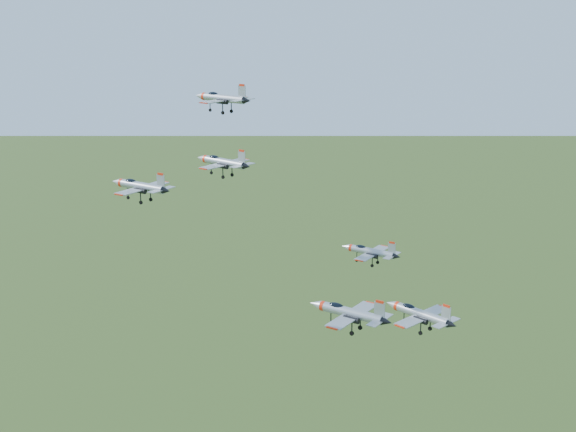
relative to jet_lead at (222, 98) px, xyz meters
The scene contains 6 objects.
jet_lead is the anchor object (origin of this frame).
jet_left_high 19.09m from the jet_lead, 56.78° to the right, with size 11.54×9.69×3.10m.
jet_right_high 38.35m from the jet_lead, 73.79° to the right, with size 10.62×8.80×2.84m.
jet_left_low 39.12m from the jet_lead, 12.48° to the right, with size 10.50×8.70×2.81m.
jet_right_low 50.79m from the jet_lead, 34.58° to the right, with size 12.95×10.74×3.46m.
jet_trail 52.46m from the jet_lead, 17.02° to the right, with size 12.60×10.74×3.44m.
Camera 1 is at (58.22, -103.86, 173.03)m, focal length 50.00 mm.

